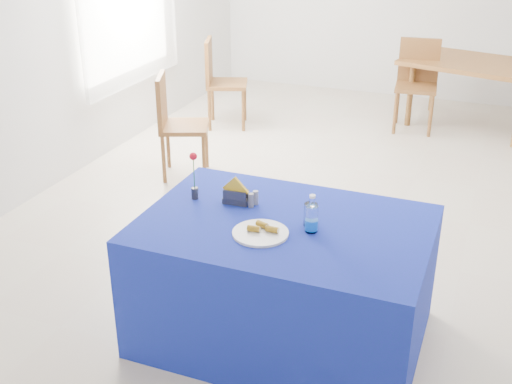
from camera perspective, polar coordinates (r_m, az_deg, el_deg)
floor at (r=5.58m, az=7.06°, el=-0.92°), size 7.00×7.00×0.00m
plate at (r=3.44m, az=0.40°, el=-3.67°), size 0.30×0.30×0.01m
drinking_glass at (r=3.52m, az=4.87°, el=-2.01°), size 0.07×0.07×0.13m
salt_shaker at (r=3.75m, az=-0.03°, el=-0.52°), size 0.03×0.03×0.08m
pepper_shaker at (r=3.72m, az=-0.44°, el=-0.75°), size 0.03×0.03×0.08m
blue_table at (r=3.75m, az=2.47°, el=-7.89°), size 1.60×1.10×0.76m
water_bottle at (r=3.45m, az=4.96°, el=-2.44°), size 0.07×0.07×0.21m
napkin_holder at (r=3.76m, az=-1.81°, el=-0.36°), size 0.16×0.07×0.17m
rose_vase at (r=3.80m, az=-5.52°, el=1.33°), size 0.05×0.05×0.30m
oak_table at (r=7.59m, az=19.05°, el=10.33°), size 1.73×1.34×0.76m
chair_bg_left at (r=7.43m, az=14.13°, el=9.80°), size 0.49×0.49×0.99m
chair_win_a at (r=5.95m, az=-7.27°, el=6.49°), size 0.56×0.56×0.96m
chair_win_b at (r=7.29m, az=-3.32°, el=10.19°), size 0.56×0.56×0.99m
banana_pieces at (r=3.44m, az=0.62°, el=-3.18°), size 0.17×0.11×0.03m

